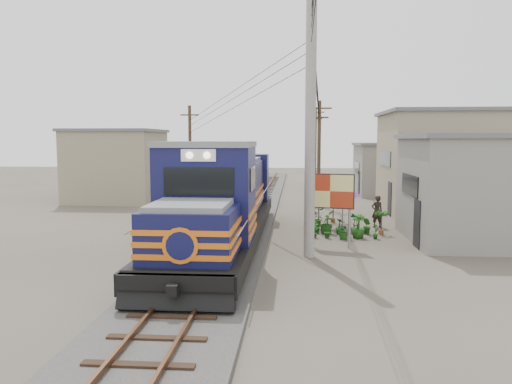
# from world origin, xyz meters

# --- Properties ---
(ground) EXTENTS (120.00, 120.00, 0.00)m
(ground) POSITION_xyz_m (0.00, 0.00, 0.00)
(ground) COLOR #473F35
(ground) RESTS_ON ground
(ballast) EXTENTS (3.60, 70.00, 0.16)m
(ballast) POSITION_xyz_m (0.00, 10.00, 0.08)
(ballast) COLOR #595651
(ballast) RESTS_ON ground
(track) EXTENTS (1.15, 70.00, 0.12)m
(track) POSITION_xyz_m (0.00, 10.00, 0.26)
(track) COLOR #51331E
(track) RESTS_ON ground
(locomotive) EXTENTS (3.16, 17.21, 4.26)m
(locomotive) POSITION_xyz_m (0.00, 1.12, 1.84)
(locomotive) COLOR black
(locomotive) RESTS_ON ground
(utility_pole_main) EXTENTS (0.40, 0.40, 10.00)m
(utility_pole_main) POSITION_xyz_m (3.50, -0.50, 5.00)
(utility_pole_main) COLOR #9E9B93
(utility_pole_main) RESTS_ON ground
(wooden_pole_mid) EXTENTS (1.60, 0.24, 7.00)m
(wooden_pole_mid) POSITION_xyz_m (4.50, 14.00, 3.68)
(wooden_pole_mid) COLOR #4C3826
(wooden_pole_mid) RESTS_ON ground
(wooden_pole_far) EXTENTS (1.60, 0.24, 7.50)m
(wooden_pole_far) POSITION_xyz_m (4.80, 28.00, 3.93)
(wooden_pole_far) COLOR #4C3826
(wooden_pole_far) RESTS_ON ground
(wooden_pole_left) EXTENTS (1.60, 0.24, 7.00)m
(wooden_pole_left) POSITION_xyz_m (-5.00, 18.00, 3.68)
(wooden_pole_left) COLOR #4C3826
(wooden_pole_left) RESTS_ON ground
(power_lines) EXTENTS (9.65, 19.00, 3.30)m
(power_lines) POSITION_xyz_m (-0.14, 8.49, 7.56)
(power_lines) COLOR black
(power_lines) RESTS_ON ground
(shophouse_front) EXTENTS (7.35, 6.30, 4.70)m
(shophouse_front) POSITION_xyz_m (11.50, 3.00, 2.36)
(shophouse_front) COLOR gray
(shophouse_front) RESTS_ON ground
(shophouse_mid) EXTENTS (8.40, 7.35, 6.20)m
(shophouse_mid) POSITION_xyz_m (12.50, 12.00, 3.11)
(shophouse_mid) COLOR gray
(shophouse_mid) RESTS_ON ground
(shophouse_back) EXTENTS (6.30, 6.30, 4.20)m
(shophouse_back) POSITION_xyz_m (11.00, 22.00, 2.11)
(shophouse_back) COLOR gray
(shophouse_back) RESTS_ON ground
(shophouse_left) EXTENTS (6.30, 6.30, 5.20)m
(shophouse_left) POSITION_xyz_m (-10.00, 16.00, 2.61)
(shophouse_left) COLOR gray
(shophouse_left) RESTS_ON ground
(billboard) EXTENTS (1.95, 0.62, 3.07)m
(billboard) POSITION_xyz_m (4.40, 1.31, 2.25)
(billboard) COLOR #99999E
(billboard) RESTS_ON ground
(market_umbrella) EXTENTS (2.32, 2.32, 2.14)m
(market_umbrella) POSITION_xyz_m (5.34, 5.90, 1.88)
(market_umbrella) COLOR black
(market_umbrella) RESTS_ON ground
(vendor) EXTENTS (0.68, 0.54, 1.64)m
(vendor) POSITION_xyz_m (7.11, 6.22, 0.82)
(vendor) COLOR black
(vendor) RESTS_ON ground
(plant_nursery) EXTENTS (3.36, 3.33, 1.13)m
(plant_nursery) POSITION_xyz_m (4.73, 4.35, 0.49)
(plant_nursery) COLOR #1E5317
(plant_nursery) RESTS_ON ground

